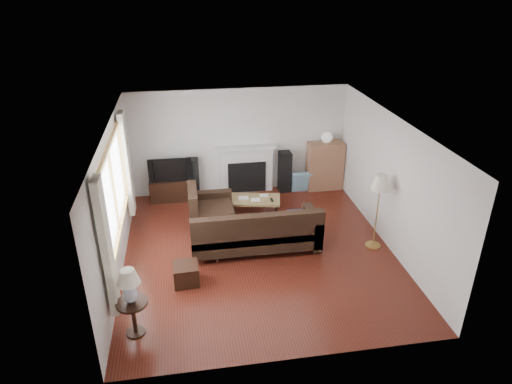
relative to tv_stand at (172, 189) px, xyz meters
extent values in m
cube|color=#501B11|center=(1.62, -2.50, -0.25)|extent=(5.10, 5.60, 0.04)
cube|color=white|center=(1.62, -2.50, 2.25)|extent=(5.10, 5.60, 0.04)
cube|color=white|center=(1.62, 0.25, 1.00)|extent=(5.00, 0.04, 2.50)
cube|color=white|center=(1.62, -5.25, 1.00)|extent=(5.00, 0.04, 2.50)
cube|color=white|center=(-0.88, -2.50, 1.00)|extent=(0.04, 5.50, 2.50)
cube|color=white|center=(4.12, -2.50, 1.00)|extent=(0.04, 5.50, 2.50)
cube|color=olive|center=(-0.83, -2.70, 1.30)|extent=(0.12, 2.74, 1.54)
cube|color=silver|center=(-0.78, -4.22, 1.15)|extent=(0.10, 0.35, 2.10)
cube|color=silver|center=(-0.78, -1.18, 1.15)|extent=(0.10, 0.35, 2.10)
cube|color=white|center=(1.77, 0.14, 0.33)|extent=(1.40, 0.26, 1.15)
cube|color=black|center=(0.00, 0.00, 0.00)|extent=(1.00, 0.45, 0.50)
imported|color=black|center=(0.00, 0.00, 0.53)|extent=(0.97, 0.13, 0.56)
cube|color=black|center=(0.50, 0.05, 0.22)|extent=(0.29, 0.34, 0.94)
cube|color=black|center=(2.69, 0.05, 0.24)|extent=(0.28, 0.33, 0.98)
cube|color=#976346|center=(3.67, 0.02, 0.34)|extent=(0.85, 0.40, 1.17)
sphere|color=white|center=(3.67, 0.02, 1.05)|extent=(0.27, 0.27, 0.27)
cube|color=black|center=(1.58, -2.39, 0.18)|extent=(2.63, 1.92, 0.85)
cube|color=olive|center=(1.78, -1.11, -0.04)|extent=(1.16, 0.78, 0.42)
cube|color=black|center=(0.24, -3.27, -0.07)|extent=(0.43, 0.43, 0.35)
cube|color=#A9843B|center=(3.84, -2.69, 0.50)|extent=(0.43, 0.43, 1.50)
cube|color=black|center=(-0.53, -4.38, 0.04)|extent=(0.46, 0.46, 0.57)
cube|color=silver|center=(-0.53, -4.38, 0.59)|extent=(0.33, 0.33, 0.54)
camera|label=1|loc=(0.39, -9.75, 4.55)|focal=32.00mm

